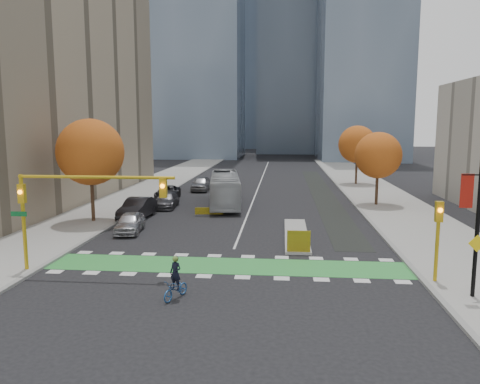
% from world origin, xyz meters
% --- Properties ---
extents(ground, '(300.00, 300.00, 0.00)m').
position_xyz_m(ground, '(0.00, 0.00, 0.00)').
color(ground, black).
rests_on(ground, ground).
extents(sidewalk_west, '(7.00, 120.00, 0.15)m').
position_xyz_m(sidewalk_west, '(-13.50, 20.00, 0.07)').
color(sidewalk_west, gray).
rests_on(sidewalk_west, ground).
extents(sidewalk_east, '(7.00, 120.00, 0.15)m').
position_xyz_m(sidewalk_east, '(13.50, 20.00, 0.07)').
color(sidewalk_east, gray).
rests_on(sidewalk_east, ground).
extents(curb_west, '(0.30, 120.00, 0.16)m').
position_xyz_m(curb_west, '(-10.00, 20.00, 0.07)').
color(curb_west, gray).
rests_on(curb_west, ground).
extents(curb_east, '(0.30, 120.00, 0.16)m').
position_xyz_m(curb_east, '(10.00, 20.00, 0.07)').
color(curb_east, gray).
rests_on(curb_east, ground).
extents(bike_crossing, '(20.00, 3.00, 0.01)m').
position_xyz_m(bike_crossing, '(0.00, 1.50, 0.01)').
color(bike_crossing, green).
rests_on(bike_crossing, ground).
extents(centre_line, '(0.15, 70.00, 0.01)m').
position_xyz_m(centre_line, '(0.00, 40.00, 0.01)').
color(centre_line, silver).
rests_on(centre_line, ground).
extents(bike_lane_paint, '(2.50, 50.00, 0.01)m').
position_xyz_m(bike_lane_paint, '(7.50, 30.00, 0.01)').
color(bike_lane_paint, black).
rests_on(bike_lane_paint, ground).
extents(median_island, '(1.60, 10.00, 0.16)m').
position_xyz_m(median_island, '(4.00, 9.00, 0.08)').
color(median_island, gray).
rests_on(median_island, ground).
extents(hazard_board, '(1.40, 0.12, 1.30)m').
position_xyz_m(hazard_board, '(4.00, 4.20, 0.80)').
color(hazard_board, yellow).
rests_on(hazard_board, median_island).
extents(building_west, '(16.00, 44.00, 25.00)m').
position_xyz_m(building_west, '(-24.00, 22.00, 12.50)').
color(building_west, gray).
rests_on(building_west, ground).
extents(tower_nw, '(22.00, 22.00, 70.00)m').
position_xyz_m(tower_nw, '(-18.00, 90.00, 35.00)').
color(tower_nw, '#47566B').
rests_on(tower_nw, ground).
extents(tower_ne, '(18.00, 24.00, 60.00)m').
position_xyz_m(tower_ne, '(20.00, 85.00, 30.00)').
color(tower_ne, '#47566B').
rests_on(tower_ne, ground).
extents(tower_far, '(26.00, 26.00, 80.00)m').
position_xyz_m(tower_far, '(-4.00, 140.00, 40.00)').
color(tower_far, '#47566B').
rests_on(tower_far, ground).
extents(tree_west, '(5.20, 5.20, 8.22)m').
position_xyz_m(tree_west, '(-12.00, 12.00, 5.62)').
color(tree_west, '#332114').
rests_on(tree_west, ground).
extents(tree_east_near, '(4.40, 4.40, 7.08)m').
position_xyz_m(tree_east_near, '(12.00, 22.00, 4.86)').
color(tree_east_near, '#332114').
rests_on(tree_east_near, ground).
extents(tree_east_far, '(4.80, 4.80, 7.65)m').
position_xyz_m(tree_east_far, '(12.50, 38.00, 5.24)').
color(tree_east_far, '#332114').
rests_on(tree_east_far, ground).
extents(traffic_signal_west, '(8.53, 0.56, 5.20)m').
position_xyz_m(traffic_signal_west, '(-7.93, -0.51, 4.03)').
color(traffic_signal_west, '#BF9914').
rests_on(traffic_signal_west, ground).
extents(traffic_signal_east, '(0.35, 0.43, 4.10)m').
position_xyz_m(traffic_signal_east, '(10.50, -0.51, 2.73)').
color(traffic_signal_east, '#BF9914').
rests_on(traffic_signal_east, ground).
extents(banner_lamppost, '(1.65, 0.36, 8.28)m').
position_xyz_m(banner_lamppost, '(11.50, -2.50, 4.61)').
color(banner_lamppost, black).
rests_on(banner_lamppost, ground).
extents(cyclist, '(1.21, 1.80, 1.97)m').
position_xyz_m(cyclist, '(-1.72, -3.62, 0.66)').
color(cyclist, '#1D4A89').
rests_on(cyclist, ground).
extents(bus, '(4.12, 11.67, 3.18)m').
position_xyz_m(bus, '(-2.52, 20.93, 1.59)').
color(bus, '#A8ACAF').
rests_on(bus, ground).
extents(parked_car_a, '(2.17, 4.42, 1.45)m').
position_xyz_m(parked_car_a, '(-7.99, 8.93, 0.73)').
color(parked_car_a, '#A8A9AE').
rests_on(parked_car_a, ground).
extents(parked_car_b, '(2.09, 5.28, 1.71)m').
position_xyz_m(parked_car_b, '(-9.00, 13.93, 0.85)').
color(parked_car_b, black).
rests_on(parked_car_b, ground).
extents(parked_car_c, '(2.20, 4.86, 1.38)m').
position_xyz_m(parked_car_c, '(-7.88, 19.23, 0.69)').
color(parked_car_c, '#444348').
rests_on(parked_car_c, ground).
extents(parked_car_d, '(2.81, 5.21, 1.39)m').
position_xyz_m(parked_car_d, '(-9.00, 24.23, 0.69)').
color(parked_car_d, black).
rests_on(parked_car_d, ground).
extents(parked_car_e, '(1.96, 4.86, 1.65)m').
position_xyz_m(parked_car_e, '(-6.59, 30.87, 0.83)').
color(parked_car_e, gray).
rests_on(parked_car_e, ground).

